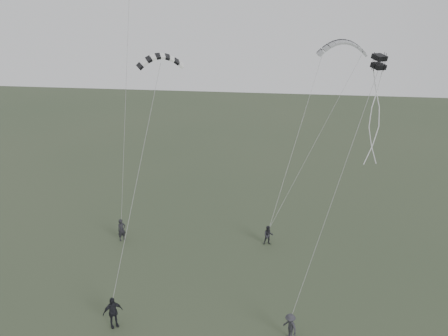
# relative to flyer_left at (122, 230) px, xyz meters

# --- Properties ---
(ground) EXTENTS (140.00, 140.00, 0.00)m
(ground) POSITION_rel_flyer_left_xyz_m (6.85, -6.97, -0.85)
(ground) COLOR #36442D
(ground) RESTS_ON ground
(flyer_left) EXTENTS (0.71, 0.73, 1.69)m
(flyer_left) POSITION_rel_flyer_left_xyz_m (0.00, 0.00, 0.00)
(flyer_left) COLOR black
(flyer_left) RESTS_ON ground
(flyer_right) EXTENTS (0.80, 0.68, 1.47)m
(flyer_right) POSITION_rel_flyer_left_xyz_m (10.75, 1.01, -0.11)
(flyer_right) COLOR #222227
(flyer_right) RESTS_ON ground
(flyer_center) EXTENTS (1.11, 1.00, 1.81)m
(flyer_center) POSITION_rel_flyer_left_xyz_m (3.00, -9.06, 0.06)
(flyer_center) COLOR black
(flyer_center) RESTS_ON ground
(flyer_far) EXTENTS (1.04, 1.09, 1.49)m
(flyer_far) POSITION_rel_flyer_left_xyz_m (12.40, -8.57, -0.10)
(flyer_far) COLOR #2D2C32
(flyer_far) RESTS_ON ground
(kite_pale_large) EXTENTS (3.89, 1.56, 1.69)m
(kite_pale_large) POSITION_rel_flyer_left_xyz_m (15.61, 8.46, 12.97)
(kite_pale_large) COLOR #989A9D
(kite_pale_large) RESTS_ON flyer_right
(kite_striped) EXTENTS (2.95, 2.05, 1.27)m
(kite_striped) POSITION_rel_flyer_left_xyz_m (3.89, -1.01, 12.66)
(kite_striped) COLOR black
(kite_striped) RESTS_ON flyer_center
(kite_box) EXTENTS (0.90, 0.94, 0.81)m
(kite_box) POSITION_rel_flyer_left_xyz_m (16.26, -3.22, 12.76)
(kite_box) COLOR black
(kite_box) RESTS_ON flyer_far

